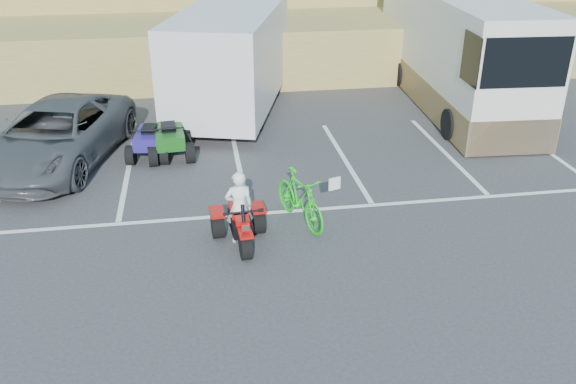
{
  "coord_description": "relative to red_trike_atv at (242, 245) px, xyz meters",
  "views": [
    {
      "loc": [
        -0.94,
        -8.92,
        6.1
      ],
      "look_at": [
        0.67,
        1.32,
        1.0
      ],
      "focal_mm": 38.0,
      "sensor_mm": 36.0,
      "label": 1
    }
  ],
  "objects": [
    {
      "name": "green_dirt_bike",
      "position": [
        1.25,
        0.69,
        0.56
      ],
      "size": [
        1.11,
        1.93,
        1.12
      ],
      "primitive_type": "imported",
      "rotation": [
        0.0,
        0.0,
        0.34
      ],
      "color": "#14BF19",
      "rests_on": "ground"
    },
    {
      "name": "quad_atv_blue",
      "position": [
        -1.9,
        4.71,
        0.0
      ],
      "size": [
        1.23,
        1.55,
        0.93
      ],
      "primitive_type": null,
      "rotation": [
        0.0,
        0.0,
        -0.12
      ],
      "color": "navy",
      "rests_on": "ground"
    },
    {
      "name": "grey_pickup",
      "position": [
        -4.14,
        4.7,
        0.74
      ],
      "size": [
        3.77,
        5.81,
        1.49
      ],
      "primitive_type": "imported",
      "rotation": [
        0.0,
        0.0,
        -0.26
      ],
      "color": "#43464A",
      "rests_on": "ground"
    },
    {
      "name": "rider",
      "position": [
        -0.01,
        0.15,
        0.74
      ],
      "size": [
        0.56,
        0.39,
        1.47
      ],
      "primitive_type": "imported",
      "rotation": [
        0.0,
        0.0,
        3.21
      ],
      "color": "white",
      "rests_on": "ground"
    },
    {
      "name": "parking_stripes",
      "position": [
        1.12,
        2.87,
        0.0
      ],
      "size": [
        28.0,
        5.16,
        0.01
      ],
      "color": "white",
      "rests_on": "ground"
    },
    {
      "name": "ground",
      "position": [
        0.26,
        -1.2,
        0.0
      ],
      "size": [
        100.0,
        100.0,
        0.0
      ],
      "primitive_type": "plane",
      "color": "#343436",
      "rests_on": "ground"
    },
    {
      "name": "quad_atv_green",
      "position": [
        -1.42,
        4.65,
        0.0
      ],
      "size": [
        1.25,
        1.6,
        0.99
      ],
      "primitive_type": null,
      "rotation": [
        0.0,
        0.0,
        0.08
      ],
      "color": "#125214",
      "rests_on": "ground"
    },
    {
      "name": "red_trike_atv",
      "position": [
        0.0,
        0.0,
        0.0
      ],
      "size": [
        1.17,
        1.5,
        0.93
      ],
      "primitive_type": null,
      "rotation": [
        0.0,
        0.0,
        0.07
      ],
      "color": "#B20E0A",
      "rests_on": "ground"
    },
    {
      "name": "grass_embankment",
      "position": [
        0.26,
        14.28,
        1.42
      ],
      "size": [
        40.0,
        8.5,
        3.1
      ],
      "color": "olive",
      "rests_on": "ground"
    },
    {
      "name": "cargo_trailer",
      "position": [
        0.43,
        8.15,
        1.65
      ],
      "size": [
        4.34,
        7.02,
        3.06
      ],
      "rotation": [
        0.0,
        0.0,
        -0.28
      ],
      "color": "silver",
      "rests_on": "ground"
    },
    {
      "name": "rv_motorhome",
      "position": [
        7.47,
        7.96,
        1.48
      ],
      "size": [
        2.94,
        9.58,
        3.4
      ],
      "rotation": [
        0.0,
        0.0,
        -0.06
      ],
      "color": "silver",
      "rests_on": "ground"
    }
  ]
}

